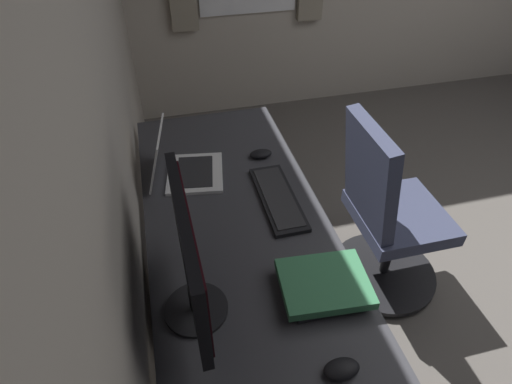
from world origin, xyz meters
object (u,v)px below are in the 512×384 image
Objects in this scene: keyboard_main at (278,198)px; office_chair at (385,219)px; monitor_primary at (189,258)px; drawer_pedestal at (245,327)px; laptop_leftmost at (180,165)px; mouse_main at (261,154)px; mouse_spare at (342,369)px; book_stack_near at (323,284)px.

office_chair is at bearing -86.64° from keyboard_main.
monitor_primary is 1.25× the size of keyboard_main.
monitor_primary is at bearing 138.17° from keyboard_main.
drawer_pedestal is 0.73m from laptop_leftmost.
mouse_spare is (-1.05, 0.05, 0.00)m from mouse_main.
office_chair is (0.50, -0.55, -0.31)m from book_stack_near.
laptop_leftmost is 0.38m from mouse_main.
mouse_spare is (-1.00, -0.33, -0.04)m from laptop_leftmost.
mouse_spare is at bearing -162.03° from laptop_leftmost.
mouse_main is at bearing -1.79° from keyboard_main.
office_chair is (0.77, -0.60, -0.29)m from mouse_spare.
book_stack_near is at bearing 132.30° from office_chair.
drawer_pedestal is 0.67m from monitor_primary.
mouse_main is at bearing -2.61° from mouse_spare.
laptop_leftmost reaches higher than book_stack_near.
keyboard_main is 1.41× the size of book_stack_near.
laptop_leftmost is 0.82× the size of keyboard_main.
mouse_spare is 1.02m from office_chair.
book_stack_near is at bearing -126.47° from drawer_pedestal.
book_stack_near is 0.81m from office_chair.
mouse_main is at bearing -28.25° from monitor_primary.
mouse_spare is (-0.30, -0.36, -0.23)m from monitor_primary.
drawer_pedestal is at bearing -165.33° from laptop_leftmost.
keyboard_main is at bearing -41.83° from monitor_primary.
office_chair reaches higher than book_stack_near.
drawer_pedestal is at bearing 159.84° from mouse_main.
monitor_primary is at bearing 177.43° from laptop_leftmost.
mouse_spare is 0.35× the size of book_stack_near.
monitor_primary is 1.52× the size of laptop_leftmost.
book_stack_near is at bearing -93.82° from monitor_primary.
office_chair reaches higher than laptop_leftmost.
laptop_leftmost reaches higher than mouse_main.
mouse_spare is at bearing 177.39° from mouse_main.
monitor_primary is (-0.14, 0.18, 0.63)m from drawer_pedestal.
laptop_leftmost reaches higher than mouse_spare.
office_chair is at bearing -47.70° from book_stack_near.
monitor_primary is at bearing 151.75° from mouse_main.
book_stack_near is at bearing -178.75° from keyboard_main.
drawer_pedestal is at bearing 113.30° from office_chair.
laptop_leftmost is 1.06m from mouse_spare.
office_chair is (0.34, -0.78, 0.11)m from drawer_pedestal.
keyboard_main is 0.43× the size of office_chair.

